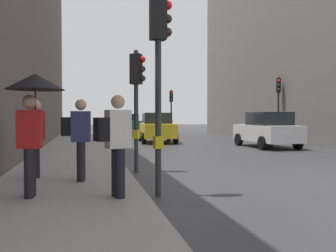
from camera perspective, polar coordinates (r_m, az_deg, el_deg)
sidewalk_kerb at (r=13.58m, az=-14.33°, el=-4.78°), size 3.00×40.00×0.16m
traffic_light_far_median at (r=29.08m, az=0.50°, el=3.40°), size 0.24×0.43×3.63m
traffic_light_near_left at (r=7.30m, az=-1.35°, el=10.83°), size 0.44×0.26×3.98m
traffic_light_near_right at (r=10.40m, az=-4.82°, el=5.83°), size 0.44×0.36×3.39m
traffic_light_mid_street at (r=23.07m, az=16.66°, el=4.29°), size 0.33×0.45×3.91m
car_white_compact at (r=19.04m, az=15.04°, el=-0.58°), size 2.03×4.21×1.76m
car_green_estate at (r=36.01m, az=-6.05°, el=0.44°), size 2.27×4.33×1.76m
car_yellow_taxi at (r=22.08m, az=-1.71°, el=-0.24°), size 2.26×4.32×1.76m
pedestrian_with_umbrella at (r=6.80m, az=-20.03°, el=3.77°), size 1.00×1.00×2.14m
pedestrian_with_grey_backpack at (r=8.21m, az=-13.59°, el=-1.31°), size 0.63×0.37×1.77m
pedestrian_with_black_backpack at (r=6.42m, az=-8.08°, el=-2.07°), size 0.65×0.44×1.77m
pedestrian_in_red_jacket at (r=8.98m, az=-19.70°, el=-1.32°), size 0.43×0.36×1.77m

